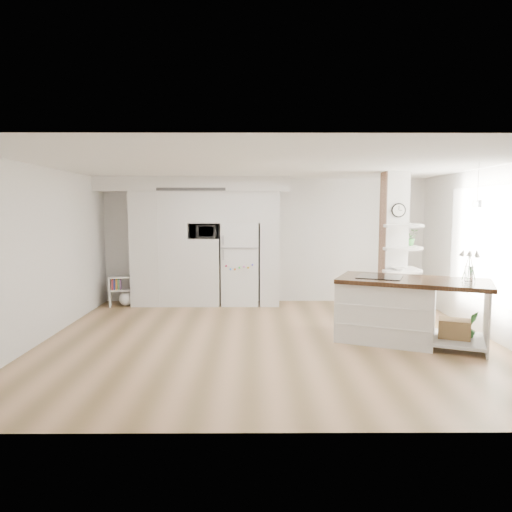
# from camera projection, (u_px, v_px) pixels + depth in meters

# --- Properties ---
(floor) EXTENTS (7.00, 6.00, 0.01)m
(floor) POSITION_uv_depth(u_px,v_px,m) (269.00, 339.00, 7.17)
(floor) COLOR tan
(floor) RESTS_ON ground
(room) EXTENTS (7.04, 6.04, 2.72)m
(room) POSITION_uv_depth(u_px,v_px,m) (269.00, 221.00, 6.98)
(room) COLOR white
(room) RESTS_ON ground
(cabinet_wall) EXTENTS (4.00, 0.71, 2.70)m
(cabinet_wall) POSITION_uv_depth(u_px,v_px,m) (196.00, 234.00, 9.66)
(cabinet_wall) COLOR silver
(cabinet_wall) RESTS_ON floor
(refrigerator) EXTENTS (0.78, 0.69, 1.75)m
(refrigerator) POSITION_uv_depth(u_px,v_px,m) (240.00, 264.00, 9.75)
(refrigerator) COLOR white
(refrigerator) RESTS_ON floor
(column) EXTENTS (0.69, 0.90, 2.70)m
(column) POSITION_uv_depth(u_px,v_px,m) (399.00, 248.00, 8.17)
(column) COLOR silver
(column) RESTS_ON floor
(window) EXTENTS (0.00, 2.40, 2.40)m
(window) POSITION_uv_depth(u_px,v_px,m) (484.00, 243.00, 7.33)
(window) COLOR white
(window) RESTS_ON room
(pendant_light) EXTENTS (0.12, 0.12, 0.10)m
(pendant_light) POSITION_uv_depth(u_px,v_px,m) (378.00, 204.00, 7.11)
(pendant_light) COLOR white
(pendant_light) RESTS_ON room
(kitchen_island) EXTENTS (2.43, 1.82, 1.56)m
(kitchen_island) POSITION_uv_depth(u_px,v_px,m) (394.00, 308.00, 7.06)
(kitchen_island) COLOR silver
(kitchen_island) RESTS_ON floor
(bookshelf) EXTENTS (0.59, 0.41, 0.63)m
(bookshelf) POSITION_uv_depth(u_px,v_px,m) (124.00, 293.00, 9.61)
(bookshelf) COLOR silver
(bookshelf) RESTS_ON floor
(floor_plant_a) EXTENTS (0.32, 0.27, 0.53)m
(floor_plant_a) POSITION_uv_depth(u_px,v_px,m) (469.00, 328.00, 6.82)
(floor_plant_a) COLOR #2F742E
(floor_plant_a) RESTS_ON floor
(floor_plant_b) EXTENTS (0.31, 0.31, 0.52)m
(floor_plant_b) POSITION_uv_depth(u_px,v_px,m) (403.00, 298.00, 9.10)
(floor_plant_b) COLOR #2F742E
(floor_plant_b) RESTS_ON floor
(microwave) EXTENTS (0.54, 0.37, 0.30)m
(microwave) POSITION_uv_depth(u_px,v_px,m) (204.00, 231.00, 9.61)
(microwave) COLOR #2D2D2D
(microwave) RESTS_ON cabinet_wall
(shelf_plant) EXTENTS (0.27, 0.23, 0.30)m
(shelf_plant) POSITION_uv_depth(u_px,v_px,m) (410.00, 237.00, 8.32)
(shelf_plant) COLOR #2F742E
(shelf_plant) RESTS_ON column
(decor_bowl) EXTENTS (0.22, 0.22, 0.05)m
(decor_bowl) POSITION_uv_depth(u_px,v_px,m) (398.00, 269.00, 7.98)
(decor_bowl) COLOR white
(decor_bowl) RESTS_ON column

